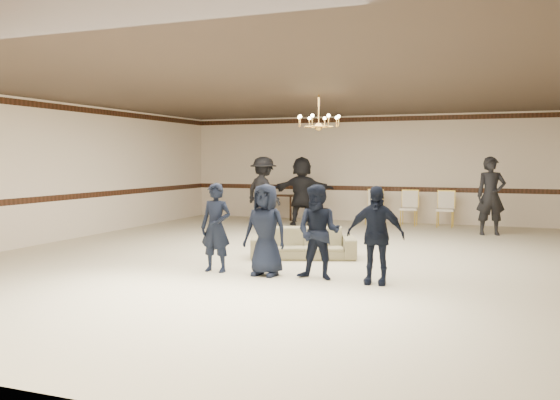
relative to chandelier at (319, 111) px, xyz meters
The scene contains 16 objects.
room 1.62m from the chandelier, 90.00° to the right, with size 12.01×14.01×3.21m.
chair_rail 6.27m from the chandelier, 90.00° to the left, with size 12.00×0.02×0.14m, color #361B10.
crown_molding 5.99m from the chandelier, 90.00° to the left, with size 12.00×0.02×0.14m, color #361B10.
chandelier is the anchor object (origin of this frame).
boy_a 3.67m from the chandelier, 107.64° to the right, with size 0.54×0.36×1.49m, color black.
boy_b 3.55m from the chandelier, 90.11° to the right, with size 0.73×0.48×1.49m, color black.
boy_c 3.67m from the chandelier, 72.55° to the right, with size 0.73×0.57×1.49m, color black.
boy_d 3.98m from the chandelier, 57.77° to the right, with size 0.88×0.36×1.49m, color black.
settee 2.78m from the chandelier, 88.73° to the right, with size 1.98×0.77×0.58m, color #73684C.
adult_left 4.90m from the chandelier, 127.18° to the left, with size 1.26×0.73×1.95m, color black.
adult_mid 5.05m from the chandelier, 113.07° to the left, with size 1.81×0.58×1.95m, color black.
adult_right 5.43m from the chandelier, 50.04° to the left, with size 0.71×0.47×1.95m, color black.
banquet_chair_left 5.74m from the chandelier, 89.44° to the left, with size 0.48×0.48×0.99m, color beige, non-canonical shape.
banquet_chair_mid 5.84m from the chandelier, 78.63° to the left, with size 0.48×0.48×0.99m, color beige, non-canonical shape.
banquet_chair_right 6.10m from the chandelier, 68.57° to the left, with size 0.48×0.48×0.99m, color beige, non-canonical shape.
console_table 6.66m from the chandelier, 118.52° to the left, with size 0.94×0.40×0.79m, color black.
Camera 1 is at (3.64, -10.66, 1.90)m, focal length 37.99 mm.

